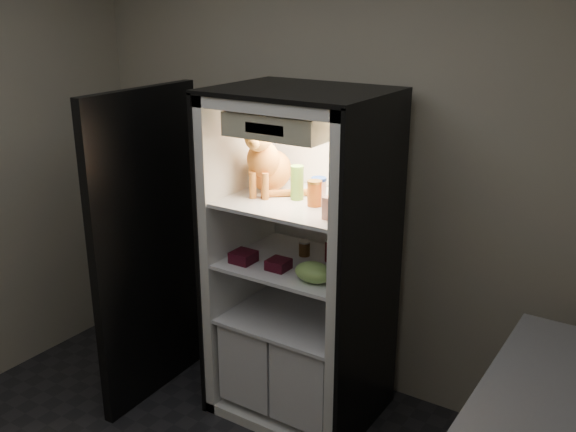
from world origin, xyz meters
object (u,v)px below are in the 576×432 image
object	(u,v)px
berry_box_right	(278,264)
soda_can_a	(331,251)
pepper_jar	(342,187)
tabby_cat	(267,163)
mayo_tub	(319,188)
condiment_jar	(304,248)
refrigerator	(303,282)
soda_can_b	(351,260)
cream_carton	(331,208)
soda_can_c	(338,262)
grape_bag	(314,272)
parmesan_shaker	(297,183)
berry_box_left	(243,257)
salsa_jar	(314,193)

from	to	relation	value
berry_box_right	soda_can_a	bearing A→B (deg)	54.86
pepper_jar	soda_can_a	xyz separation A→B (m)	(-0.08, 0.04, -0.39)
tabby_cat	mayo_tub	distance (m)	0.32
pepper_jar	berry_box_right	size ratio (longest dim) A/B	1.74
soda_can_a	condiment_jar	size ratio (longest dim) A/B	1.38
refrigerator	condiment_jar	world-z (taller)	refrigerator
soda_can_b	berry_box_right	xyz separation A→B (m)	(-0.33, -0.20, -0.03)
soda_can_b	berry_box_right	distance (m)	0.39
cream_carton	soda_can_c	xyz separation A→B (m)	(-0.03, 0.16, -0.34)
refrigerator	condiment_jar	size ratio (longest dim) A/B	21.66
soda_can_c	grape_bag	bearing A→B (deg)	-106.28
grape_bag	condiment_jar	bearing A→B (deg)	129.40
cream_carton	condiment_jar	world-z (taller)	cream_carton
refrigerator	berry_box_right	distance (m)	0.27
condiment_jar	parmesan_shaker	bearing A→B (deg)	-90.85
berry_box_left	refrigerator	bearing A→B (deg)	44.02
pepper_jar	grape_bag	xyz separation A→B (m)	(-0.02, -0.24, -0.40)
soda_can_b	soda_can_a	bearing A→B (deg)	162.44
tabby_cat	soda_can_a	xyz separation A→B (m)	(0.37, 0.07, -0.45)
mayo_tub	berry_box_right	xyz separation A→B (m)	(-0.10, -0.24, -0.38)
salsa_jar	condiment_jar	world-z (taller)	salsa_jar
soda_can_a	grape_bag	xyz separation A→B (m)	(0.06, -0.28, -0.01)
soda_can_b	soda_can_c	size ratio (longest dim) A/B	0.91
mayo_tub	berry_box_right	distance (m)	0.46
cream_carton	soda_can_a	xyz separation A→B (m)	(-0.14, 0.27, -0.34)
parmesan_shaker	grape_bag	xyz separation A→B (m)	(0.23, -0.19, -0.39)
soda_can_a	berry_box_left	world-z (taller)	soda_can_a
condiment_jar	berry_box_left	distance (m)	0.35
soda_can_a	pepper_jar	bearing A→B (deg)	-26.46
mayo_tub	soda_can_b	bearing A→B (deg)	-9.56
pepper_jar	berry_box_right	bearing A→B (deg)	-140.50
tabby_cat	condiment_jar	size ratio (longest dim) A/B	5.10
parmesan_shaker	grape_bag	bearing A→B (deg)	-40.79
soda_can_a	soda_can_c	world-z (taller)	soda_can_c
soda_can_c	cream_carton	bearing A→B (deg)	-77.64
soda_can_a	berry_box_left	distance (m)	0.48
tabby_cat	salsa_jar	world-z (taller)	tabby_cat
mayo_tub	soda_can_a	world-z (taller)	mayo_tub
soda_can_a	cream_carton	bearing A→B (deg)	-61.89
parmesan_shaker	berry_box_right	bearing A→B (deg)	-94.36
berry_box_left	berry_box_right	bearing A→B (deg)	6.21
pepper_jar	cream_carton	distance (m)	0.24
refrigerator	cream_carton	distance (m)	0.67
berry_box_left	cream_carton	bearing A→B (deg)	0.26
grape_bag	cream_carton	bearing A→B (deg)	8.49
refrigerator	grape_bag	world-z (taller)	refrigerator
condiment_jar	tabby_cat	bearing A→B (deg)	-163.26
parmesan_shaker	soda_can_c	distance (m)	0.47
tabby_cat	refrigerator	bearing A→B (deg)	-7.55
salsa_jar	soda_can_c	world-z (taller)	salsa_jar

